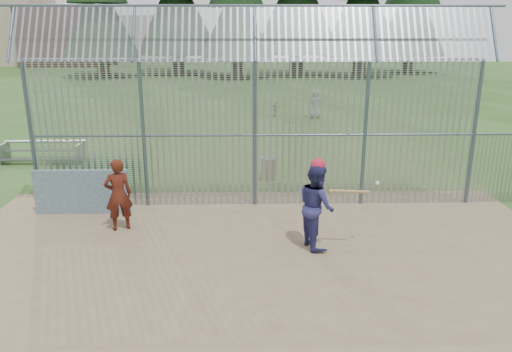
{
  "coord_description": "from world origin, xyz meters",
  "views": [
    {
      "loc": [
        -0.27,
        -9.72,
        4.86
      ],
      "look_at": [
        0.0,
        2.0,
        1.3
      ],
      "focal_mm": 35.0,
      "sensor_mm": 36.0,
      "label": 1
    }
  ],
  "objects_px": {
    "onlooker": "(118,195)",
    "dugout_wall": "(82,192)",
    "trash_can": "(269,168)",
    "bleacher": "(43,151)",
    "batter": "(316,206)"
  },
  "relations": [
    {
      "from": "dugout_wall",
      "to": "trash_can",
      "type": "height_order",
      "value": "dugout_wall"
    },
    {
      "from": "dugout_wall",
      "to": "batter",
      "type": "bearing_deg",
      "value": -20.39
    },
    {
      "from": "batter",
      "to": "trash_can",
      "type": "xyz_separation_m",
      "value": [
        -0.8,
        5.17,
        -0.61
      ]
    },
    {
      "from": "onlooker",
      "to": "trash_can",
      "type": "height_order",
      "value": "onlooker"
    },
    {
      "from": "onlooker",
      "to": "bleacher",
      "type": "distance_m",
      "value": 7.83
    },
    {
      "from": "onlooker",
      "to": "dugout_wall",
      "type": "bearing_deg",
      "value": -63.55
    },
    {
      "from": "dugout_wall",
      "to": "onlooker",
      "type": "height_order",
      "value": "onlooker"
    },
    {
      "from": "dugout_wall",
      "to": "trash_can",
      "type": "distance_m",
      "value": 5.92
    },
    {
      "from": "bleacher",
      "to": "batter",
      "type": "bearing_deg",
      "value": -39.91
    },
    {
      "from": "bleacher",
      "to": "trash_can",
      "type": "bearing_deg",
      "value": -16.2
    },
    {
      "from": "trash_can",
      "to": "bleacher",
      "type": "distance_m",
      "value": 8.58
    },
    {
      "from": "trash_can",
      "to": "dugout_wall",
      "type": "bearing_deg",
      "value": -149.89
    },
    {
      "from": "dugout_wall",
      "to": "bleacher",
      "type": "distance_m",
      "value": 6.21
    },
    {
      "from": "batter",
      "to": "onlooker",
      "type": "distance_m",
      "value": 4.79
    },
    {
      "from": "dugout_wall",
      "to": "batter",
      "type": "height_order",
      "value": "batter"
    }
  ]
}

